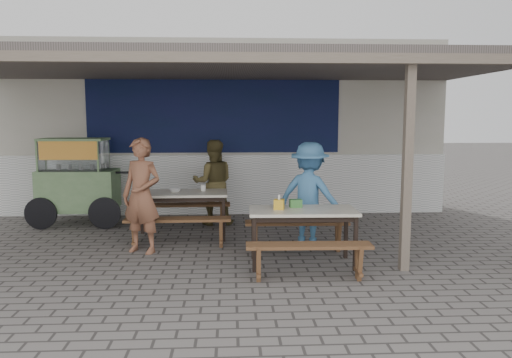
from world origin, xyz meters
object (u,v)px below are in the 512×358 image
at_px(patron_right_table, 310,195).
at_px(bench_right_street, 309,253).
at_px(vendor_cart, 77,178).
at_px(condiment_bowl, 175,190).
at_px(donation_box, 296,203).
at_px(bench_right_wall, 297,229).
at_px(bench_left_street, 178,225).
at_px(bench_left_wall, 185,210).
at_px(table_right, 303,215).
at_px(tissue_box, 279,204).
at_px(condiment_jar, 203,188).
at_px(table_left, 181,197).
at_px(patron_street_side, 142,196).
at_px(patron_wall_side, 213,182).

bearing_deg(patron_right_table, bench_right_street, 111.09).
xyz_separation_m(vendor_cart, condiment_bowl, (1.87, -1.03, -0.08)).
xyz_separation_m(vendor_cart, donation_box, (3.65, -2.53, -0.05)).
bearing_deg(bench_right_wall, bench_left_street, 171.20).
distance_m(bench_right_wall, vendor_cart, 4.29).
relative_size(bench_left_street, donation_box, 9.85).
bearing_deg(bench_right_street, condiment_bowl, 129.93).
relative_size(bench_left_wall, table_right, 1.12).
height_order(bench_right_wall, donation_box, donation_box).
distance_m(bench_left_wall, bench_right_wall, 2.38).
height_order(tissue_box, condiment_jar, tissue_box).
height_order(bench_right_wall, patron_right_table, patron_right_table).
xyz_separation_m(table_left, table_right, (1.75, -1.60, -0.00)).
bearing_deg(condiment_bowl, patron_street_side, -112.24).
height_order(bench_right_street, vendor_cart, vendor_cart).
relative_size(table_right, donation_box, 8.81).
bearing_deg(table_right, donation_box, 117.46).
xyz_separation_m(bench_right_street, patron_street_side, (-2.22, 1.38, 0.50)).
height_order(bench_left_street, patron_street_side, patron_street_side).
xyz_separation_m(bench_right_wall, patron_wall_side, (-1.28, 1.94, 0.44)).
xyz_separation_m(patron_wall_side, donation_box, (1.19, -2.44, 0.03)).
xyz_separation_m(bench_right_wall, patron_street_side, (-2.24, 0.08, 0.50)).
bearing_deg(vendor_cart, patron_street_side, -51.22).
relative_size(bench_right_street, patron_right_table, 0.95).
distance_m(bench_left_wall, patron_street_side, 1.65).
bearing_deg(patron_right_table, patron_street_side, 33.15).
relative_size(bench_left_street, patron_right_table, 1.00).
height_order(table_left, bench_left_street, table_left).
distance_m(table_right, patron_street_side, 2.35).
bearing_deg(donation_box, tissue_box, -151.87).
xyz_separation_m(bench_left_wall, bench_right_street, (1.74, -2.89, -0.00)).
bearing_deg(bench_left_wall, patron_street_side, -108.04).
bearing_deg(bench_left_street, patron_right_table, -3.62).
relative_size(patron_wall_side, condiment_jar, 16.96).
xyz_separation_m(table_right, condiment_jar, (-1.40, 1.76, 0.12)).
distance_m(patron_right_table, tissue_box, 1.00).
bearing_deg(bench_right_street, tissue_box, 114.99).
bearing_deg(bench_right_street, vendor_cart, 139.43).
bearing_deg(tissue_box, table_left, 132.41).
relative_size(bench_right_wall, donation_box, 9.37).
bearing_deg(patron_right_table, vendor_cart, 5.51).
bearing_deg(bench_left_wall, condiment_bowl, -99.94).
height_order(bench_right_street, patron_street_side, patron_street_side).
distance_m(patron_street_side, condiment_bowl, 0.99).
xyz_separation_m(tissue_box, donation_box, (0.24, 0.13, -0.01)).
distance_m(donation_box, condiment_jar, 2.09).
height_order(table_left, patron_right_table, patron_right_table).
xyz_separation_m(bench_left_street, patron_right_table, (1.97, -0.10, 0.45)).
distance_m(bench_left_street, vendor_cart, 2.67).
height_order(bench_left_wall, patron_wall_side, patron_wall_side).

